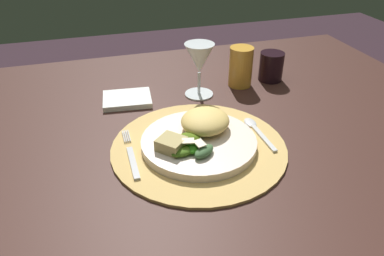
# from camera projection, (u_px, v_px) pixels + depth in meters

# --- Properties ---
(dining_table) EXTENTS (1.48, 1.05, 0.70)m
(dining_table) POSITION_uv_depth(u_px,v_px,m) (177.00, 169.00, 0.88)
(dining_table) COLOR #3B211B
(dining_table) RESTS_ON ground
(placemat) EXTENTS (0.37, 0.37, 0.01)m
(placemat) POSITION_uv_depth(u_px,v_px,m) (199.00, 147.00, 0.78)
(placemat) COLOR tan
(placemat) RESTS_ON dining_table
(dinner_plate) EXTENTS (0.24, 0.24, 0.02)m
(dinner_plate) POSITION_uv_depth(u_px,v_px,m) (199.00, 142.00, 0.77)
(dinner_plate) COLOR silver
(dinner_plate) RESTS_ON placemat
(pasta_serving) EXTENTS (0.15, 0.15, 0.04)m
(pasta_serving) POSITION_uv_depth(u_px,v_px,m) (205.00, 121.00, 0.79)
(pasta_serving) COLOR #E4BD64
(pasta_serving) RESTS_ON dinner_plate
(salad_greens) EXTENTS (0.09, 0.10, 0.02)m
(salad_greens) POSITION_uv_depth(u_px,v_px,m) (192.00, 145.00, 0.73)
(salad_greens) COLOR #3E6238
(salad_greens) RESTS_ON dinner_plate
(bread_piece) EXTENTS (0.07, 0.07, 0.02)m
(bread_piece) POSITION_uv_depth(u_px,v_px,m) (171.00, 144.00, 0.73)
(bread_piece) COLOR tan
(bread_piece) RESTS_ON dinner_plate
(fork) EXTENTS (0.01, 0.17, 0.00)m
(fork) POSITION_uv_depth(u_px,v_px,m) (131.00, 155.00, 0.74)
(fork) COLOR silver
(fork) RESTS_ON placemat
(spoon) EXTENTS (0.03, 0.14, 0.01)m
(spoon) POSITION_uv_depth(u_px,v_px,m) (255.00, 128.00, 0.83)
(spoon) COLOR silver
(spoon) RESTS_ON placemat
(napkin) EXTENTS (0.13, 0.11, 0.01)m
(napkin) POSITION_uv_depth(u_px,v_px,m) (127.00, 99.00, 0.95)
(napkin) COLOR white
(napkin) RESTS_ON dining_table
(wine_glass) EXTENTS (0.08, 0.08, 0.14)m
(wine_glass) POSITION_uv_depth(u_px,v_px,m) (199.00, 61.00, 0.94)
(wine_glass) COLOR silver
(wine_glass) RESTS_ON dining_table
(amber_tumbler) EXTENTS (0.06, 0.06, 0.11)m
(amber_tumbler) POSITION_uv_depth(u_px,v_px,m) (241.00, 67.00, 1.01)
(amber_tumbler) COLOR gold
(amber_tumbler) RESTS_ON dining_table
(dark_tumbler) EXTENTS (0.07, 0.07, 0.08)m
(dark_tumbler) POSITION_uv_depth(u_px,v_px,m) (271.00, 66.00, 1.05)
(dark_tumbler) COLOR black
(dark_tumbler) RESTS_ON dining_table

